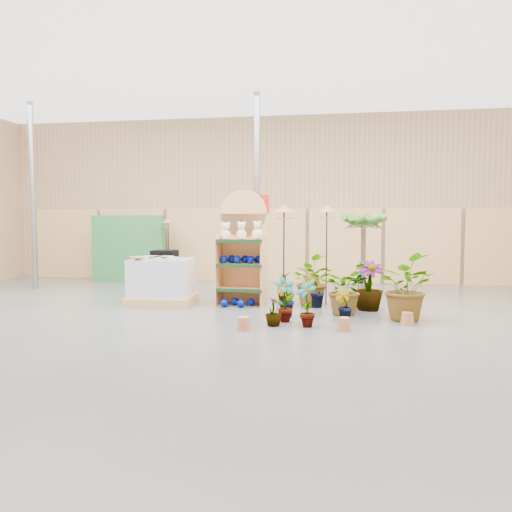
% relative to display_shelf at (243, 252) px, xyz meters
% --- Properties ---
extents(room, '(15.20, 12.10, 4.70)m').
position_rel_display_shelf_xyz_m(room, '(0.08, -1.23, 1.18)').
color(room, '#4D4D4C').
rests_on(room, ground).
extents(display_shelf, '(0.98, 0.65, 2.27)m').
position_rel_display_shelf_xyz_m(display_shelf, '(0.00, 0.00, 0.00)').
color(display_shelf, tan).
rests_on(display_shelf, ground).
extents(teddy_bears, '(0.83, 0.21, 0.35)m').
position_rel_display_shelf_xyz_m(teddy_bears, '(0.02, -0.11, 0.40)').
color(teddy_bears, beige).
rests_on(teddy_bears, display_shelf).
extents(gazing_balls_shelf, '(0.83, 0.29, 0.16)m').
position_rel_display_shelf_xyz_m(gazing_balls_shelf, '(0.00, -0.13, -0.15)').
color(gazing_balls_shelf, '#011080').
rests_on(gazing_balls_shelf, display_shelf).
extents(gazing_balls_floor, '(0.63, 0.39, 0.15)m').
position_rel_display_shelf_xyz_m(gazing_balls_floor, '(-0.02, -0.39, -0.96)').
color(gazing_balls_floor, '#011080').
rests_on(gazing_balls_floor, ground).
extents(pallet_stack, '(1.31, 1.10, 0.94)m').
position_rel_display_shelf_xyz_m(pallet_stack, '(-1.59, -0.29, -0.59)').
color(pallet_stack, tan).
rests_on(pallet_stack, ground).
extents(charcoal_planters, '(0.80, 0.50, 1.00)m').
position_rel_display_shelf_xyz_m(charcoal_planters, '(-2.03, 0.86, -0.62)').
color(charcoal_planters, black).
rests_on(charcoal_planters, ground).
extents(trellis_stock, '(2.00, 0.30, 1.80)m').
position_rel_display_shelf_xyz_m(trellis_stock, '(-3.72, 3.06, -0.14)').
color(trellis_stock, '#2E773C').
rests_on(trellis_stock, ground).
extents(offer_sign, '(0.50, 0.08, 2.20)m').
position_rel_display_shelf_xyz_m(offer_sign, '(0.18, 0.84, 0.53)').
color(offer_sign, gray).
rests_on(offer_sign, ground).
extents(bird_table_front, '(0.34, 0.34, 1.94)m').
position_rel_display_shelf_xyz_m(bird_table_front, '(0.95, -1.16, 0.76)').
color(bird_table_front, black).
rests_on(bird_table_front, ground).
extents(bird_table_right, '(0.34, 0.34, 1.96)m').
position_rel_display_shelf_xyz_m(bird_table_right, '(1.66, 0.08, 0.78)').
color(bird_table_right, black).
rests_on(bird_table_right, ground).
extents(bird_table_back, '(0.34, 0.34, 1.74)m').
position_rel_display_shelf_xyz_m(bird_table_back, '(-2.51, 2.80, 0.58)').
color(bird_table_back, black).
rests_on(bird_table_back, ground).
extents(palm, '(0.70, 0.70, 1.90)m').
position_rel_display_shelf_xyz_m(palm, '(2.40, 0.64, 0.60)').
color(palm, brown).
rests_on(palm, ground).
extents(potted_plant_0, '(0.48, 0.47, 0.76)m').
position_rel_display_shelf_xyz_m(potted_plant_0, '(1.02, -1.74, -0.66)').
color(potted_plant_0, '#3C7625').
rests_on(potted_plant_0, ground).
extents(potted_plant_1, '(0.43, 0.42, 0.61)m').
position_rel_display_shelf_xyz_m(potted_plant_1, '(0.98, -1.26, -0.73)').
color(potted_plant_1, '#3C7625').
rests_on(potted_plant_1, ground).
extents(potted_plant_2, '(0.96, 1.03, 0.92)m').
position_rel_display_shelf_xyz_m(potted_plant_2, '(1.98, -0.90, -0.58)').
color(potted_plant_2, '#3C7625').
rests_on(potted_plant_2, ground).
extents(potted_plant_3, '(0.58, 0.58, 0.92)m').
position_rel_display_shelf_xyz_m(potted_plant_3, '(2.45, -0.41, -0.58)').
color(potted_plant_3, '#3C7625').
rests_on(potted_plant_3, ground).
extents(potted_plant_4, '(0.40, 0.33, 0.66)m').
position_rel_display_shelf_xyz_m(potted_plant_4, '(2.27, -0.12, -0.71)').
color(potted_plant_4, '#3C7625').
rests_on(potted_plant_4, ground).
extents(potted_plant_5, '(0.41, 0.35, 0.65)m').
position_rel_display_shelf_xyz_m(potted_plant_5, '(1.45, -0.25, -0.71)').
color(potted_plant_5, '#3C7625').
rests_on(potted_plant_5, ground).
extents(potted_plant_6, '(1.10, 1.15, 0.99)m').
position_rel_display_shelf_xyz_m(potted_plant_6, '(1.34, -0.05, -0.54)').
color(potted_plant_6, '#3C7625').
rests_on(potted_plant_6, ground).
extents(potted_plant_7, '(0.34, 0.34, 0.47)m').
position_rel_display_shelf_xyz_m(potted_plant_7, '(0.88, -2.06, -0.81)').
color(potted_plant_7, '#3C7625').
rests_on(potted_plant_7, ground).
extents(potted_plant_8, '(0.45, 0.48, 0.75)m').
position_rel_display_shelf_xyz_m(potted_plant_8, '(1.40, -2.06, -0.66)').
color(potted_plant_8, '#3C7625').
rests_on(potted_plant_8, ground).
extents(potted_plant_9, '(0.37, 0.35, 0.52)m').
position_rel_display_shelf_xyz_m(potted_plant_9, '(1.98, -1.50, -0.78)').
color(potted_plant_9, '#3C7625').
rests_on(potted_plant_9, ground).
extents(potted_plant_10, '(1.03, 1.13, 1.10)m').
position_rel_display_shelf_xyz_m(potted_plant_10, '(2.95, -1.22, -0.49)').
color(potted_plant_10, '#3C7625').
rests_on(potted_plant_10, ground).
extents(potted_plant_11, '(0.33, 0.33, 0.58)m').
position_rel_display_shelf_xyz_m(potted_plant_11, '(0.79, 0.55, -0.75)').
color(potted_plant_11, '#3C7625').
rests_on(potted_plant_11, ground).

